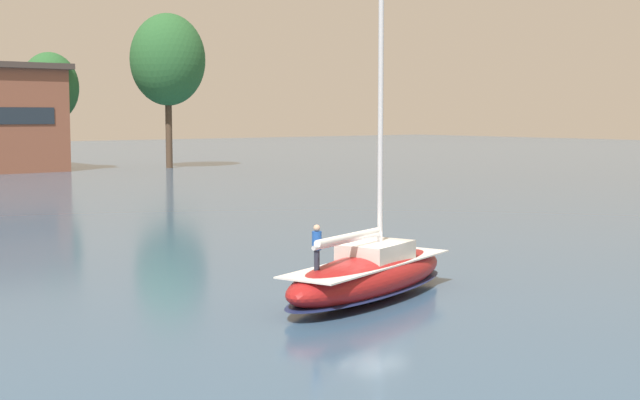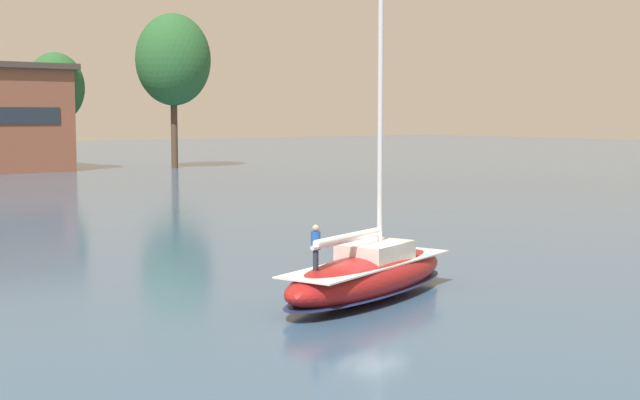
{
  "view_description": "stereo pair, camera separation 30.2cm",
  "coord_description": "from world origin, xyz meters",
  "views": [
    {
      "loc": [
        -22.28,
        -25.05,
        7.0
      ],
      "look_at": [
        0.0,
        3.0,
        3.56
      ],
      "focal_mm": 50.0,
      "sensor_mm": 36.0,
      "label": 1
    },
    {
      "loc": [
        -22.05,
        -25.24,
        7.0
      ],
      "look_at": [
        0.0,
        3.0,
        3.56
      ],
      "focal_mm": 50.0,
      "sensor_mm": 36.0,
      "label": 2
    }
  ],
  "objects": [
    {
      "name": "tree_shore_center",
      "position": [
        20.99,
        83.88,
        10.35
      ],
      "size": [
        7.18,
        7.18,
        14.79
      ],
      "color": "brown",
      "rests_on": "ground"
    },
    {
      "name": "ground_plane",
      "position": [
        0.0,
        0.0,
        0.0
      ],
      "size": [
        400.0,
        400.0,
        0.0
      ],
      "primitive_type": "plane",
      "color": "#385675"
    },
    {
      "name": "tree_shore_left",
      "position": [
        35.01,
        79.0,
        14.09
      ],
      "size": [
        9.78,
        9.78,
        20.12
      ],
      "color": "#4C3828",
      "rests_on": "ground"
    },
    {
      "name": "sailboat_main",
      "position": [
        0.02,
        0.01,
        0.96
      ],
      "size": [
        10.66,
        5.88,
        14.12
      ],
      "color": "maroon",
      "rests_on": "ground"
    }
  ]
}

